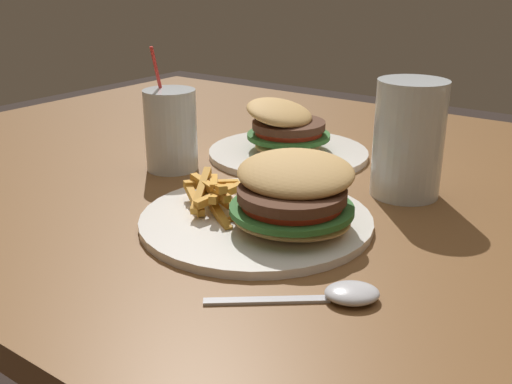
% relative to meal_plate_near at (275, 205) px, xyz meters
% --- Properties ---
extents(dining_table, '(1.45, 1.01, 0.77)m').
position_rel_meal_plate_near_xyz_m(dining_table, '(-0.08, 0.19, -0.13)').
color(dining_table, brown).
rests_on(dining_table, ground_plane).
extents(meal_plate_near, '(0.28, 0.28, 0.09)m').
position_rel_meal_plate_near_xyz_m(meal_plate_near, '(0.00, 0.00, 0.00)').
color(meal_plate_near, white).
rests_on(meal_plate_near, dining_table).
extents(beer_glass, '(0.09, 0.09, 0.15)m').
position_rel_meal_plate_near_xyz_m(beer_glass, '(0.08, 0.20, 0.04)').
color(beer_glass, silver).
rests_on(beer_glass, dining_table).
extents(juice_glass, '(0.08, 0.08, 0.18)m').
position_rel_meal_plate_near_xyz_m(juice_glass, '(-0.25, 0.09, 0.03)').
color(juice_glass, silver).
rests_on(juice_glass, dining_table).
extents(spoon, '(0.14, 0.12, 0.01)m').
position_rel_meal_plate_near_xyz_m(spoon, '(0.14, -0.09, -0.02)').
color(spoon, silver).
rests_on(spoon, dining_table).
extents(meal_plate_far, '(0.26, 0.26, 0.10)m').
position_rel_meal_plate_near_xyz_m(meal_plate_far, '(-0.15, 0.25, 0.00)').
color(meal_plate_far, white).
rests_on(meal_plate_far, dining_table).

